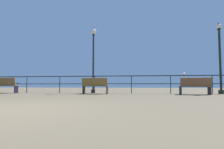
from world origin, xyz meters
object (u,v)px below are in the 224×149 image
lamppost_center (93,52)px  lamppost_right (220,57)px  bench_near_left (95,85)px  bench_near_right (195,85)px  seagull_on_rail (184,74)px  bench_far_left (2,84)px

lamppost_center → lamppost_right: lamppost_center is taller
bench_near_left → lamppost_right: size_ratio=0.35×
bench_near_right → seagull_on_rail: size_ratio=4.83×
lamppost_center → seagull_on_rail: 5.59m
bench_near_right → bench_far_left: bearing=180.0°
lamppost_right → seagull_on_rail: 2.27m
seagull_on_rail → lamppost_center: bearing=178.2°
bench_near_left → lamppost_right: lamppost_right is taller
lamppost_right → bench_near_right: bearing=-147.7°
lamppost_center → bench_near_left: bearing=-70.5°
bench_far_left → lamppost_right: size_ratio=0.44×
bench_near_right → lamppost_center: size_ratio=0.37×
bench_near_left → seagull_on_rail: seagull_on_rail is taller
bench_far_left → lamppost_center: bearing=11.4°
bench_near_right → lamppost_right: lamppost_right is taller
bench_far_left → bench_near_right: size_ratio=1.18×
bench_near_right → lamppost_center: (-5.72, 1.09, 2.10)m
bench_far_left → seagull_on_rail: 10.87m
bench_far_left → bench_near_left: bench_far_left is taller
bench_near_right → seagull_on_rail: 1.18m
seagull_on_rail → bench_near_right: bearing=-70.8°
bench_near_left → lamppost_right: 7.33m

